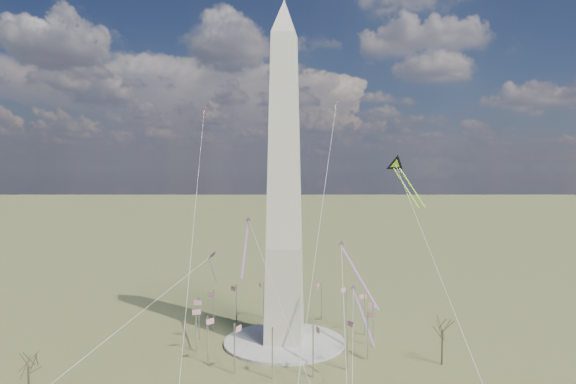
# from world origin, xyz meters

# --- Properties ---
(ground) EXTENTS (2000.00, 2000.00, 0.00)m
(ground) POSITION_xyz_m (0.00, 0.00, 0.00)
(ground) COLOR #4F582C
(ground) RESTS_ON ground
(plaza) EXTENTS (36.00, 36.00, 0.80)m
(plaza) POSITION_xyz_m (0.00, 0.00, 0.40)
(plaza) COLOR beige
(plaza) RESTS_ON ground
(washington_monument) EXTENTS (15.56, 15.56, 100.00)m
(washington_monument) POSITION_xyz_m (0.00, 0.00, 47.95)
(washington_monument) COLOR #BBB49C
(washington_monument) RESTS_ON plaza
(flagpole_ring) EXTENTS (54.40, 54.40, 13.00)m
(flagpole_ring) POSITION_xyz_m (-0.00, -0.00, 7.27)
(flagpole_ring) COLOR #BABCC1
(flagpole_ring) RESTS_ON ground
(tree_near) EXTENTS (7.99, 7.99, 13.99)m
(tree_near) POSITION_xyz_m (43.49, -12.07, 9.97)
(tree_near) COLOR #4D3E2E
(tree_near) RESTS_ON ground
(tree_far) EXTENTS (6.93, 6.93, 12.13)m
(tree_far) POSITION_xyz_m (-52.27, -44.19, 8.64)
(tree_far) COLOR #4D3E2E
(tree_far) RESTS_ON ground
(kite_delta_black) EXTENTS (10.79, 18.66, 15.29)m
(kite_delta_black) POSITION_xyz_m (33.83, 12.36, 52.40)
(kite_delta_black) COLOR black
(kite_delta_black) RESTS_ON ground
(kite_diamond_purple) EXTENTS (2.49, 3.45, 10.11)m
(kite_diamond_purple) POSITION_xyz_m (-22.64, 2.97, 24.41)
(kite_diamond_purple) COLOR #3C186C
(kite_diamond_purple) RESTS_ON ground
(kite_streamer_left) EXTENTS (10.02, 18.38, 13.70)m
(kite_streamer_left) POSITION_xyz_m (19.90, -19.17, 27.22)
(kite_streamer_left) COLOR #FF4428
(kite_streamer_left) RESTS_ON ground
(kite_streamer_mid) EXTENTS (3.23, 20.73, 14.23)m
(kite_streamer_mid) POSITION_xyz_m (-10.22, -6.28, 31.79)
(kite_streamer_mid) COLOR #FF4428
(kite_streamer_mid) RESTS_ON ground
(kite_streamer_right) EXTENTS (6.55, 17.99, 12.70)m
(kite_streamer_right) POSITION_xyz_m (22.35, -1.65, 11.62)
(kite_streamer_right) COLOR #FF4428
(kite_streamer_right) RESTS_ON ground
(kite_small_red) EXTENTS (1.21, 1.86, 4.55)m
(kite_small_red) POSITION_xyz_m (-33.12, 33.57, 73.01)
(kite_small_red) COLOR #F7441D
(kite_small_red) RESTS_ON ground
(kite_small_white) EXTENTS (1.50, 2.30, 4.99)m
(kite_small_white) POSITION_xyz_m (14.55, 38.07, 74.88)
(kite_small_white) COLOR white
(kite_small_white) RESTS_ON ground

